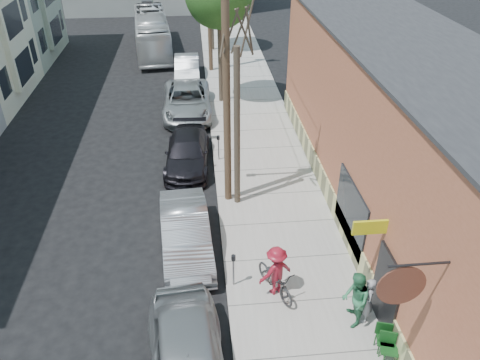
{
  "coord_description": "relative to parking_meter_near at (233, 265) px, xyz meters",
  "views": [
    {
      "loc": [
        1.39,
        -10.07,
        11.26
      ],
      "look_at": [
        2.86,
        5.08,
        1.5
      ],
      "focal_mm": 35.0,
      "sensor_mm": 36.0,
      "label": 1
    }
  ],
  "objects": [
    {
      "name": "ground",
      "position": [
        -2.25,
        -0.91,
        -0.98
      ],
      "size": [
        120.0,
        120.0,
        0.0
      ],
      "primitive_type": "plane",
      "color": "black"
    },
    {
      "name": "sidewalk",
      "position": [
        2.0,
        10.09,
        -0.91
      ],
      "size": [
        4.5,
        58.0,
        0.15
      ],
      "primitive_type": "cube",
      "color": "#A49F98",
      "rests_on": "ground"
    },
    {
      "name": "cafe_building",
      "position": [
        6.74,
        4.09,
        2.32
      ],
      "size": [
        6.6,
        20.2,
        6.61
      ],
      "color": "#A85B3E",
      "rests_on": "ground"
    },
    {
      "name": "parking_meter_near",
      "position": [
        0.0,
        0.0,
        0.0
      ],
      "size": [
        0.14,
        0.14,
        1.24
      ],
      "color": "slate",
      "rests_on": "sidewalk"
    },
    {
      "name": "parking_meter_far",
      "position": [
        0.0,
        8.18,
        0.0
      ],
      "size": [
        0.14,
        0.14,
        1.24
      ],
      "color": "slate",
      "rests_on": "sidewalk"
    },
    {
      "name": "utility_pole_near",
      "position": [
        0.14,
        4.95,
        4.43
      ],
      "size": [
        3.57,
        0.28,
        10.0
      ],
      "color": "#503A28",
      "rests_on": "sidewalk"
    },
    {
      "name": "tree_bare",
      "position": [
        0.55,
        4.68,
        2.37
      ],
      "size": [
        0.24,
        0.24,
        6.42
      ],
      "color": "#44392C",
      "rests_on": "sidewalk"
    },
    {
      "name": "patio_chair_a",
      "position": [
        3.95,
        -3.23,
        -0.39
      ],
      "size": [
        0.63,
        0.63,
        0.88
      ],
      "primitive_type": null,
      "rotation": [
        0.0,
        0.0,
        -0.32
      ],
      "color": "#113F16",
      "rests_on": "sidewalk"
    },
    {
      "name": "patio_chair_b",
      "position": [
        3.95,
        -2.94,
        -0.39
      ],
      "size": [
        0.62,
        0.62,
        0.88
      ],
      "primitive_type": null,
      "rotation": [
        0.0,
        0.0,
        -0.28
      ],
      "color": "#113F16",
      "rests_on": "sidewalk"
    },
    {
      "name": "patron_grey",
      "position": [
        3.76,
        -1.79,
        -0.05
      ],
      "size": [
        0.45,
        0.61,
        1.56
      ],
      "primitive_type": "imported",
      "rotation": [
        0.0,
        0.0,
        -1.71
      ],
      "color": "gray",
      "rests_on": "sidewalk"
    },
    {
      "name": "patron_green",
      "position": [
        3.37,
        -1.87,
        0.1
      ],
      "size": [
        0.82,
        0.99,
        1.86
      ],
      "primitive_type": "imported",
      "rotation": [
        0.0,
        0.0,
        -1.71
      ],
      "color": "#307A50",
      "rests_on": "sidewalk"
    },
    {
      "name": "cyclist",
      "position": [
        1.29,
        -0.43,
        0.05
      ],
      "size": [
        1.31,
        1.06,
        1.77
      ],
      "primitive_type": "imported",
      "rotation": [
        0.0,
        0.0,
        3.56
      ],
      "color": "maroon",
      "rests_on": "sidewalk"
    },
    {
      "name": "cyclist_bike",
      "position": [
        1.29,
        -0.43,
        -0.32
      ],
      "size": [
        1.39,
        2.05,
        1.02
      ],
      "primitive_type": "imported",
      "rotation": [
        0.0,
        0.0,
        0.41
      ],
      "color": "black",
      "rests_on": "sidewalk"
    },
    {
      "name": "car_1",
      "position": [
        -1.52,
        2.02,
        -0.2
      ],
      "size": [
        2.0,
        4.87,
        1.57
      ],
      "primitive_type": "imported",
      "rotation": [
        0.0,
        0.0,
        0.07
      ],
      "color": "#9B9CA2",
      "rests_on": "ground"
    },
    {
      "name": "car_2",
      "position": [
        -1.45,
        8.04,
        -0.29
      ],
      "size": [
        2.24,
        4.9,
        1.39
      ],
      "primitive_type": "imported",
      "rotation": [
        0.0,
        0.0,
        -0.06
      ],
      "color": "black",
      "rests_on": "ground"
    },
    {
      "name": "car_3",
      "position": [
        -1.45,
        13.79,
        -0.19
      ],
      "size": [
        2.65,
        5.73,
        1.59
      ],
      "primitive_type": "imported",
      "rotation": [
        0.0,
        0.0,
        0.0
      ],
      "color": "#9BA0A3",
      "rests_on": "ground"
    },
    {
      "name": "car_4",
      "position": [
        -1.45,
        19.42,
        -0.23
      ],
      "size": [
        1.61,
        4.56,
        1.5
      ],
      "primitive_type": "imported",
      "rotation": [
        0.0,
        0.0,
        0.01
      ],
      "color": "#A4A8AB",
      "rests_on": "ground"
    },
    {
      "name": "bus",
      "position": [
        -4.07,
        25.84,
        0.43
      ],
      "size": [
        3.39,
        10.35,
        2.83
      ],
      "primitive_type": "imported",
      "rotation": [
        0.0,
        0.0,
        0.1
      ],
      "color": "white",
      "rests_on": "ground"
    }
  ]
}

